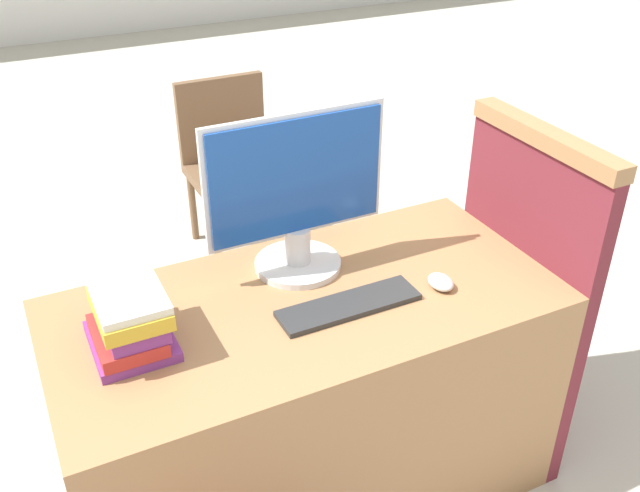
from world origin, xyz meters
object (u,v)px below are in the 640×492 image
monitor (296,195)px  book_stack (130,321)px  mouse (441,282)px  keyboard (349,305)px  far_chair (232,158)px

monitor → book_stack: 0.57m
monitor → book_stack: bearing=-163.4°
monitor → mouse: monitor is taller
keyboard → mouse: 0.28m
monitor → mouse: (0.32, -0.28, -0.22)m
book_stack → far_chair: size_ratio=0.31×
keyboard → mouse: (0.28, -0.03, 0.01)m
keyboard → far_chair: size_ratio=0.48×
keyboard → book_stack: size_ratio=1.57×
far_chair → monitor: bearing=-136.9°
monitor → far_chair: (0.30, 1.44, -0.52)m
far_chair → book_stack: bearing=-152.5°
keyboard → book_stack: bearing=170.7°
far_chair → keyboard: bearing=-133.9°
keyboard → mouse: size_ratio=4.54×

